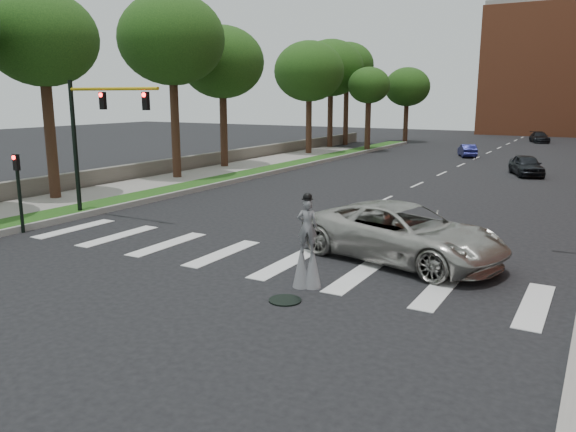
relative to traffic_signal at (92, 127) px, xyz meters
The scene contains 21 objects.
ground_plane 11.04m from the traffic_signal, 17.05° to the right, with size 160.00×160.00×0.00m, color black.
grass_median 17.56m from the traffic_signal, 95.77° to the left, with size 2.00×60.00×0.25m, color #1C4714.
median_curb 17.48m from the traffic_signal, 92.25° to the left, with size 0.20×60.00×0.28m, color gray.
sidewalk_left 9.37m from the traffic_signal, 123.98° to the left, with size 4.00×60.00×0.18m, color gray.
stone_wall 20.64m from the traffic_signal, 110.80° to the left, with size 0.50×56.00×1.10m, color #615C53.
manhole 14.33m from the traffic_signal, 21.36° to the right, with size 0.90×0.90×0.04m, color black.
traffic_signal is the anchor object (origin of this frame).
secondary_signal 4.17m from the traffic_signal, 98.43° to the right, with size 0.25×0.21×3.23m.
stilt_performer 13.64m from the traffic_signal, 16.10° to the right, with size 0.82×0.64×2.82m.
suv_crossing 14.68m from the traffic_signal, ahead, with size 3.23×7.00×1.94m, color #ACAAA2.
car_near 29.41m from the traffic_signal, 58.67° to the left, with size 1.72×4.28×1.46m, color black.
car_mid 37.00m from the traffic_signal, 76.21° to the left, with size 1.23×3.53×1.16m, color navy.
car_far 58.27m from the traffic_signal, 77.34° to the left, with size 1.76×4.34×1.26m, color black.
tree_1 7.14m from the traffic_signal, 159.95° to the left, with size 5.64×5.64×10.76m.
tree_2 13.23m from the traffic_signal, 113.72° to the left, with size 6.84×6.84×11.98m.
tree_3 19.07m from the traffic_signal, 107.97° to the left, with size 6.31×6.31×10.68m.
tree_4 30.68m from the traffic_signal, 99.10° to the left, with size 6.53×6.53×10.54m.
tree_5 43.10m from the traffic_signal, 98.64° to the left, with size 6.05×6.05×11.46m.
tree_6 35.91m from the traffic_signal, 91.81° to the left, with size 4.19×4.19×8.34m.
tree_7 49.34m from the traffic_signal, 91.82° to the left, with size 5.40×5.40×8.89m.
tree_8 37.90m from the traffic_signal, 99.11° to the left, with size 6.88×6.88×11.31m.
Camera 1 is at (10.26, -14.60, 5.49)m, focal length 35.00 mm.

